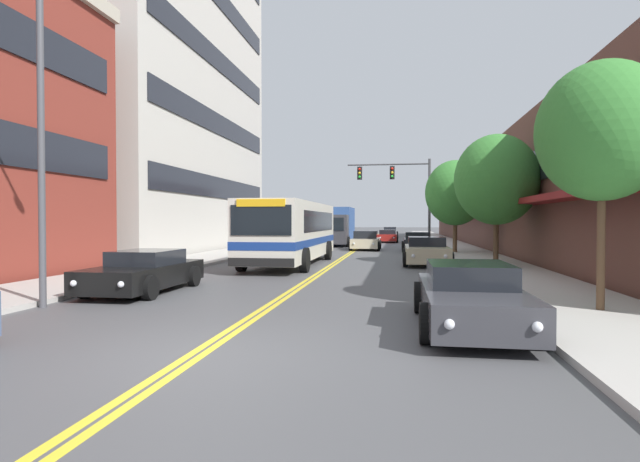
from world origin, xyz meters
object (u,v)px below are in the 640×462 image
Objects in this scene: car_dark_grey_parked_right_foreground at (470,297)px; fire_hydrant at (510,280)px; car_champagne_moving_second at (366,241)px; city_bus at (292,229)px; traffic_signal_mast at (401,185)px; street_lamp_left_near at (51,94)px; street_tree_right_mid at (496,180)px; box_truck at (337,226)px; street_tree_right_far at (455,193)px; car_silver_parked_left_near at (303,239)px; car_red_moving_lead at (388,236)px; car_black_parked_left_far at (144,272)px; car_beige_parked_right_mid at (426,252)px; street_tree_right_near at (602,132)px; car_charcoal_parked_right_far at (417,242)px; car_white_moving_third at (390,232)px.

fire_hydrant is (1.51, 3.61, -0.06)m from car_dark_grey_parked_right_foreground.
city_bus is at bearing -102.13° from car_champagne_moving_second.
traffic_signal_mast is (2.49, 0.18, 3.97)m from car_champagne_moving_second.
street_lamp_left_near is 1.47× the size of street_tree_right_mid.
street_tree_right_far is (8.65, -9.78, 2.19)m from box_truck.
street_lamp_left_near is (-5.74, -25.12, 4.43)m from car_champagne_moving_second.
car_silver_parked_left_near reaches higher than car_red_moving_lead.
car_beige_parked_right_mid is (8.61, 10.37, 0.05)m from car_black_parked_left_far.
car_silver_parked_left_near is at bearing 90.17° from car_black_parked_left_far.
car_black_parked_left_far is 13.48m from car_beige_parked_right_mid.
city_bus is 2.02× the size of street_tree_right_near.
car_white_moving_third is at bearing 94.34° from car_charcoal_parked_right_far.
traffic_signal_mast is 13.05m from street_tree_right_mid.
car_red_moving_lead is at bearing 105.26° from street_tree_right_far.
street_tree_right_mid is at bearing 77.60° from car_dark_grey_parked_right_foreground.
box_truck is at bearing 90.44° from city_bus.
car_silver_parked_left_near is 27.90m from street_lamp_left_near.
street_lamp_left_near is at bearing -165.11° from fire_hydrant.
street_tree_right_mid reaches higher than street_tree_right_near.
car_silver_parked_left_near reaches higher than car_charcoal_parked_right_far.
street_tree_right_far reaches higher than car_black_parked_left_far.
traffic_signal_mast reaches higher than car_white_moving_third.
street_lamp_left_near reaches higher than car_beige_parked_right_mid.
car_silver_parked_left_near is 28.39m from car_white_moving_third.
street_tree_right_near is (3.10, -22.99, 3.38)m from car_charcoal_parked_right_far.
car_black_parked_left_far reaches higher than fire_hydrant.
city_bus reaches higher than car_champagne_moving_second.
street_tree_right_far is (10.80, 18.58, 3.24)m from car_black_parked_left_far.
city_bus is 13.45m from street_lamp_left_near.
street_tree_right_mid reaches higher than car_charcoal_parked_right_far.
car_white_moving_third is at bearing 97.42° from street_tree_right_mid.
car_silver_parked_left_near is at bearing -120.79° from car_red_moving_lead.
street_tree_right_mid is (9.54, -18.26, 2.30)m from box_truck.
box_truck is 1.37× the size of street_tree_right_near.
car_black_parked_left_far is 10.20m from fire_hydrant.
car_white_moving_third is (1.21, 30.11, -0.03)m from car_champagne_moving_second.
car_charcoal_parked_right_far is 0.71× the size of traffic_signal_mast.
car_red_moving_lead is at bearing -89.81° from car_white_moving_third.
street_tree_right_mid reaches higher than car_black_parked_left_far.
traffic_signal_mast is at bearing 129.70° from car_charcoal_parked_right_far.
car_beige_parked_right_mid is 9.08m from street_tree_right_far.
car_white_moving_third is 5.76× the size of fire_hydrant.
box_truck reaches higher than car_dark_grey_parked_right_foreground.
box_truck is 1.29× the size of street_tree_right_far.
traffic_signal_mast is (5.17, 12.65, 2.94)m from city_bus.
street_tree_right_far reaches higher than car_champagne_moving_second.
car_black_parked_left_far is at bearing -179.71° from fire_hydrant.
car_champagne_moving_second is (-3.64, 11.89, -0.00)m from car_beige_parked_right_mid.
car_charcoal_parked_right_far is at bearing 61.04° from city_bus.
street_lamp_left_near is at bearing -102.88° from car_champagne_moving_second.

